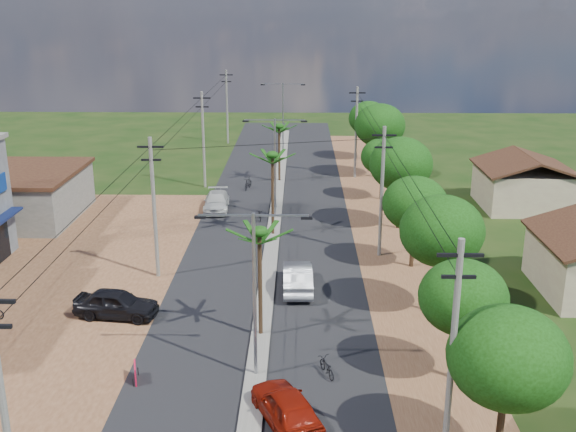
# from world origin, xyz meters

# --- Properties ---
(ground) EXTENTS (160.00, 160.00, 0.00)m
(ground) POSITION_xyz_m (0.00, 0.00, 0.00)
(ground) COLOR black
(ground) RESTS_ON ground
(road) EXTENTS (12.00, 110.00, 0.04)m
(road) POSITION_xyz_m (0.00, 15.00, 0.02)
(road) COLOR black
(road) RESTS_ON ground
(median) EXTENTS (1.00, 90.00, 0.18)m
(median) POSITION_xyz_m (0.00, 18.00, 0.09)
(median) COLOR #605E56
(median) RESTS_ON ground
(dirt_lot_west) EXTENTS (18.00, 46.00, 0.04)m
(dirt_lot_west) POSITION_xyz_m (-15.00, 8.00, 0.02)
(dirt_lot_west) COLOR brown
(dirt_lot_west) RESTS_ON ground
(dirt_shoulder_east) EXTENTS (5.00, 90.00, 0.03)m
(dirt_shoulder_east) POSITION_xyz_m (8.50, 15.00, 0.01)
(dirt_shoulder_east) COLOR brown
(dirt_shoulder_east) RESTS_ON ground
(low_shed) EXTENTS (10.40, 10.40, 3.95)m
(low_shed) POSITION_xyz_m (-21.00, 24.00, 1.97)
(low_shed) COLOR #605E56
(low_shed) RESTS_ON ground
(house_east_far) EXTENTS (7.60, 7.50, 4.60)m
(house_east_far) POSITION_xyz_m (21.00, 28.00, 2.39)
(house_east_far) COLOR tan
(house_east_far) RESTS_ON ground
(tree_east_a) EXTENTS (4.40, 4.40, 6.37)m
(tree_east_a) POSITION_xyz_m (9.50, -6.00, 4.49)
(tree_east_a) COLOR black
(tree_east_a) RESTS_ON ground
(tree_east_b) EXTENTS (4.00, 4.00, 5.83)m
(tree_east_b) POSITION_xyz_m (9.30, 0.00, 4.11)
(tree_east_b) COLOR black
(tree_east_b) RESTS_ON ground
(tree_east_c) EXTENTS (4.60, 4.60, 6.83)m
(tree_east_c) POSITION_xyz_m (9.70, 7.00, 4.86)
(tree_east_c) COLOR black
(tree_east_c) RESTS_ON ground
(tree_east_d) EXTENTS (4.20, 4.20, 6.13)m
(tree_east_d) POSITION_xyz_m (9.40, 14.00, 4.34)
(tree_east_d) COLOR black
(tree_east_d) RESTS_ON ground
(tree_east_e) EXTENTS (4.80, 4.80, 7.14)m
(tree_east_e) POSITION_xyz_m (9.60, 22.00, 5.09)
(tree_east_e) COLOR black
(tree_east_e) RESTS_ON ground
(tree_east_f) EXTENTS (3.80, 3.80, 5.52)m
(tree_east_f) POSITION_xyz_m (9.20, 30.00, 3.89)
(tree_east_f) COLOR black
(tree_east_f) RESTS_ON ground
(tree_east_g) EXTENTS (5.00, 5.00, 7.38)m
(tree_east_g) POSITION_xyz_m (9.80, 38.00, 5.24)
(tree_east_g) COLOR black
(tree_east_g) RESTS_ON ground
(tree_east_h) EXTENTS (4.40, 4.40, 6.52)m
(tree_east_h) POSITION_xyz_m (9.50, 46.00, 4.64)
(tree_east_h) COLOR black
(tree_east_h) RESTS_ON ground
(palm_median_near) EXTENTS (2.00, 2.00, 6.15)m
(palm_median_near) POSITION_xyz_m (0.00, 4.00, 5.54)
(palm_median_near) COLOR black
(palm_median_near) RESTS_ON ground
(palm_median_mid) EXTENTS (2.00, 2.00, 6.55)m
(palm_median_mid) POSITION_xyz_m (0.00, 20.00, 5.90)
(palm_median_mid) COLOR black
(palm_median_mid) RESTS_ON ground
(palm_median_far) EXTENTS (2.00, 2.00, 5.85)m
(palm_median_far) POSITION_xyz_m (0.00, 36.00, 5.26)
(palm_median_far) COLOR black
(palm_median_far) RESTS_ON ground
(streetlight_near) EXTENTS (5.10, 0.18, 8.00)m
(streetlight_near) POSITION_xyz_m (0.00, 0.00, 4.79)
(streetlight_near) COLOR gray
(streetlight_near) RESTS_ON ground
(streetlight_mid) EXTENTS (5.10, 0.18, 8.00)m
(streetlight_mid) POSITION_xyz_m (0.00, 25.00, 4.79)
(streetlight_mid) COLOR gray
(streetlight_mid) RESTS_ON ground
(streetlight_far) EXTENTS (5.10, 0.18, 8.00)m
(streetlight_far) POSITION_xyz_m (0.00, 50.00, 4.79)
(streetlight_far) COLOR gray
(streetlight_far) RESTS_ON ground
(utility_pole_w_a) EXTENTS (1.60, 0.24, 9.00)m
(utility_pole_w_a) POSITION_xyz_m (-7.00, -10.00, 4.76)
(utility_pole_w_a) COLOR #605E56
(utility_pole_w_a) RESTS_ON ground
(utility_pole_w_b) EXTENTS (1.60, 0.24, 9.00)m
(utility_pole_w_b) POSITION_xyz_m (-7.00, 12.00, 4.76)
(utility_pole_w_b) COLOR #605E56
(utility_pole_w_b) RESTS_ON ground
(utility_pole_w_c) EXTENTS (1.60, 0.24, 9.00)m
(utility_pole_w_c) POSITION_xyz_m (-7.00, 34.00, 4.76)
(utility_pole_w_c) COLOR #605E56
(utility_pole_w_c) RESTS_ON ground
(utility_pole_w_d) EXTENTS (1.60, 0.24, 9.00)m
(utility_pole_w_d) POSITION_xyz_m (-7.00, 55.00, 4.76)
(utility_pole_w_d) COLOR #605E56
(utility_pole_w_d) RESTS_ON ground
(utility_pole_e_a) EXTENTS (1.60, 0.24, 9.00)m
(utility_pole_e_a) POSITION_xyz_m (7.50, -6.00, 4.76)
(utility_pole_e_a) COLOR #605E56
(utility_pole_e_a) RESTS_ON ground
(utility_pole_e_b) EXTENTS (1.60, 0.24, 9.00)m
(utility_pole_e_b) POSITION_xyz_m (7.50, 16.00, 4.76)
(utility_pole_e_b) COLOR #605E56
(utility_pole_e_b) RESTS_ON ground
(utility_pole_e_c) EXTENTS (1.60, 0.24, 9.00)m
(utility_pole_e_c) POSITION_xyz_m (7.50, 38.00, 4.76)
(utility_pole_e_c) COLOR #605E56
(utility_pole_e_c) RESTS_ON ground
(car_red_near) EXTENTS (3.52, 4.95, 1.56)m
(car_red_near) POSITION_xyz_m (1.50, -3.67, 0.78)
(car_red_near) COLOR maroon
(car_red_near) RESTS_ON ground
(car_silver_mid) EXTENTS (1.89, 5.03, 1.64)m
(car_silver_mid) POSITION_xyz_m (1.89, 10.02, 0.82)
(car_silver_mid) COLOR #999CA0
(car_silver_mid) RESTS_ON ground
(car_white_far) EXTENTS (2.27, 5.03, 1.43)m
(car_white_far) POSITION_xyz_m (-5.00, 26.50, 0.72)
(car_white_far) COLOR #ABABA7
(car_white_far) RESTS_ON ground
(car_parked_dark) EXTENTS (4.85, 2.47, 1.58)m
(car_parked_dark) POSITION_xyz_m (-8.09, 6.12, 0.79)
(car_parked_dark) COLOR black
(car_parked_dark) RESTS_ON ground
(moto_rider_east) EXTENTS (1.07, 1.65, 0.82)m
(moto_rider_east) POSITION_xyz_m (3.30, 0.18, 0.41)
(moto_rider_east) COLOR black
(moto_rider_east) RESTS_ON ground
(moto_rider_west_a) EXTENTS (0.81, 1.77, 0.90)m
(moto_rider_west_a) POSITION_xyz_m (-1.20, 23.85, 0.45)
(moto_rider_west_a) COLOR black
(moto_rider_west_a) RESTS_ON ground
(moto_rider_west_b) EXTENTS (0.98, 1.90, 1.10)m
(moto_rider_west_b) POSITION_xyz_m (-2.84, 33.15, 0.55)
(moto_rider_west_b) COLOR black
(moto_rider_west_b) RESTS_ON ground
(roadside_sign) EXTENTS (0.35, 1.05, 0.89)m
(roadside_sign) POSITION_xyz_m (-5.50, -0.52, 0.44)
(roadside_sign) COLOR #B61030
(roadside_sign) RESTS_ON ground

